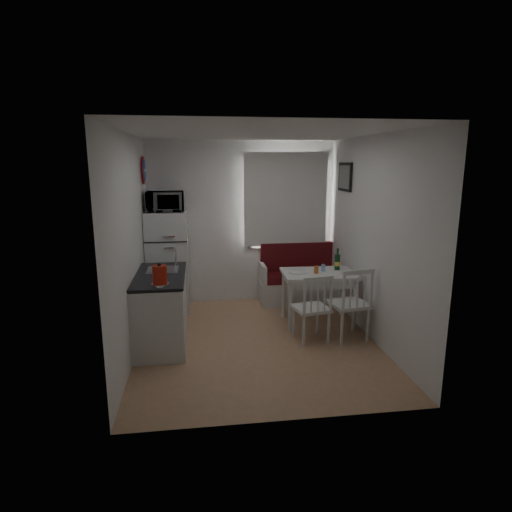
{
  "coord_description": "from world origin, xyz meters",
  "views": [
    {
      "loc": [
        -0.71,
        -5.1,
        2.26
      ],
      "look_at": [
        0.06,
        0.5,
        1.02
      ],
      "focal_mm": 30.0,
      "sensor_mm": 36.0,
      "label": 1
    }
  ],
  "objects_px": {
    "dining_table": "(318,278)",
    "kettle": "(160,275)",
    "chair_right": "(352,297)",
    "microwave": "(165,202)",
    "kitchen_counter": "(161,308)",
    "chair_left": "(313,301)",
    "wine_bottle": "(337,259)",
    "fridge": "(168,262)",
    "bench": "(300,283)"
  },
  "relations": [
    {
      "from": "microwave",
      "to": "kettle",
      "type": "xyz_separation_m",
      "value": [
        0.03,
        -1.73,
        -0.67
      ]
    },
    {
      "from": "kettle",
      "to": "dining_table",
      "type": "bearing_deg",
      "value": 23.29
    },
    {
      "from": "bench",
      "to": "chair_right",
      "type": "bearing_deg",
      "value": -81.0
    },
    {
      "from": "kitchen_counter",
      "to": "chair_left",
      "type": "bearing_deg",
      "value": -8.81
    },
    {
      "from": "bench",
      "to": "chair_left",
      "type": "relative_size",
      "value": 2.78
    },
    {
      "from": "bench",
      "to": "chair_left",
      "type": "distance_m",
      "value": 1.68
    },
    {
      "from": "chair_left",
      "to": "fridge",
      "type": "height_order",
      "value": "fridge"
    },
    {
      "from": "microwave",
      "to": "wine_bottle",
      "type": "distance_m",
      "value": 2.65
    },
    {
      "from": "chair_right",
      "to": "chair_left",
      "type": "bearing_deg",
      "value": 169.6
    },
    {
      "from": "bench",
      "to": "chair_left",
      "type": "xyz_separation_m",
      "value": [
        -0.24,
        -1.65,
        0.23
      ]
    },
    {
      "from": "chair_left",
      "to": "dining_table",
      "type": "bearing_deg",
      "value": 59.27
    },
    {
      "from": "kitchen_counter",
      "to": "kettle",
      "type": "distance_m",
      "value": 0.79
    },
    {
      "from": "chair_right",
      "to": "microwave",
      "type": "distance_m",
      "value": 3.02
    },
    {
      "from": "kitchen_counter",
      "to": "microwave",
      "type": "distance_m",
      "value": 1.72
    },
    {
      "from": "dining_table",
      "to": "wine_bottle",
      "type": "height_order",
      "value": "wine_bottle"
    },
    {
      "from": "dining_table",
      "to": "wine_bottle",
      "type": "bearing_deg",
      "value": 20.79
    },
    {
      "from": "kitchen_counter",
      "to": "chair_right",
      "type": "distance_m",
      "value": 2.42
    },
    {
      "from": "chair_left",
      "to": "chair_right",
      "type": "xyz_separation_m",
      "value": [
        0.5,
        -0.01,
        0.04
      ]
    },
    {
      "from": "dining_table",
      "to": "wine_bottle",
      "type": "distance_m",
      "value": 0.4
    },
    {
      "from": "dining_table",
      "to": "wine_bottle",
      "type": "xyz_separation_m",
      "value": [
        0.3,
        0.1,
        0.24
      ]
    },
    {
      "from": "wine_bottle",
      "to": "bench",
      "type": "bearing_deg",
      "value": 109.41
    },
    {
      "from": "dining_table",
      "to": "chair_left",
      "type": "height_order",
      "value": "chair_left"
    },
    {
      "from": "bench",
      "to": "microwave",
      "type": "relative_size",
      "value": 2.52
    },
    {
      "from": "dining_table",
      "to": "fridge",
      "type": "distance_m",
      "value": 2.31
    },
    {
      "from": "kitchen_counter",
      "to": "kettle",
      "type": "bearing_deg",
      "value": -84.72
    },
    {
      "from": "kitchen_counter",
      "to": "bench",
      "type": "xyz_separation_m",
      "value": [
        2.14,
        1.36,
        -0.13
      ]
    },
    {
      "from": "kitchen_counter",
      "to": "wine_bottle",
      "type": "relative_size",
      "value": 4.21
    },
    {
      "from": "chair_right",
      "to": "kettle",
      "type": "height_order",
      "value": "kettle"
    },
    {
      "from": "microwave",
      "to": "bench",
      "type": "bearing_deg",
      "value": 4.36
    },
    {
      "from": "microwave",
      "to": "kitchen_counter",
      "type": "bearing_deg",
      "value": -90.94
    },
    {
      "from": "chair_left",
      "to": "microwave",
      "type": "height_order",
      "value": "microwave"
    },
    {
      "from": "dining_table",
      "to": "kettle",
      "type": "relative_size",
      "value": 3.97
    },
    {
      "from": "bench",
      "to": "chair_right",
      "type": "xyz_separation_m",
      "value": [
        0.26,
        -1.66,
        0.28
      ]
    },
    {
      "from": "bench",
      "to": "microwave",
      "type": "distance_m",
      "value": 2.53
    },
    {
      "from": "fridge",
      "to": "chair_left",
      "type": "bearing_deg",
      "value": -39.3
    },
    {
      "from": "fridge",
      "to": "kettle",
      "type": "bearing_deg",
      "value": -89.03
    },
    {
      "from": "kettle",
      "to": "chair_right",
      "type": "bearing_deg",
      "value": 5.69
    },
    {
      "from": "chair_right",
      "to": "microwave",
      "type": "bearing_deg",
      "value": 138.3
    },
    {
      "from": "kitchen_counter",
      "to": "wine_bottle",
      "type": "height_order",
      "value": "kitchen_counter"
    },
    {
      "from": "dining_table",
      "to": "kettle",
      "type": "height_order",
      "value": "kettle"
    },
    {
      "from": "chair_right",
      "to": "fridge",
      "type": "distance_m",
      "value": 2.84
    },
    {
      "from": "kitchen_counter",
      "to": "dining_table",
      "type": "relative_size",
      "value": 1.28
    },
    {
      "from": "chair_left",
      "to": "wine_bottle",
      "type": "bearing_deg",
      "value": 44.14
    },
    {
      "from": "dining_table",
      "to": "microwave",
      "type": "xyz_separation_m",
      "value": [
        -2.13,
        0.83,
        1.03
      ]
    },
    {
      "from": "kitchen_counter",
      "to": "bench",
      "type": "relative_size",
      "value": 0.98
    },
    {
      "from": "chair_right",
      "to": "fridge",
      "type": "relative_size",
      "value": 0.34
    },
    {
      "from": "chair_left",
      "to": "microwave",
      "type": "relative_size",
      "value": 0.9
    },
    {
      "from": "dining_table",
      "to": "chair_right",
      "type": "height_order",
      "value": "chair_right"
    },
    {
      "from": "bench",
      "to": "dining_table",
      "type": "bearing_deg",
      "value": -89.28
    },
    {
      "from": "chair_left",
      "to": "fridge",
      "type": "xyz_separation_m",
      "value": [
        -1.88,
        1.54,
        0.22
      ]
    }
  ]
}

